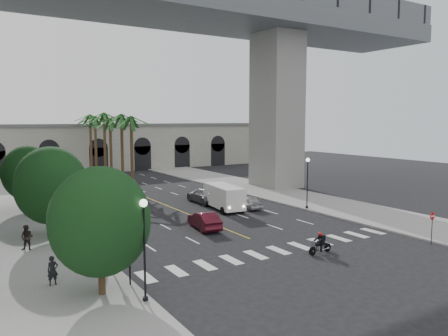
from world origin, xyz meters
TOP-DOWN VIEW (x-y plane):
  - ground at (0.00, 0.00)m, footprint 140.00×140.00m
  - sidewalk_left at (-15.00, 15.00)m, footprint 8.00×100.00m
  - sidewalk_right at (15.00, 15.00)m, footprint 8.00×100.00m
  - median at (0.00, 38.00)m, footprint 2.00×24.00m
  - pier_building at (0.00, 55.00)m, footprint 71.00×10.50m
  - bridge at (3.42, 22.00)m, footprint 75.00×13.00m
  - palm_a at (0.00, 28.00)m, footprint 3.20×3.20m
  - palm_b at (0.10, 32.00)m, footprint 3.20×3.20m
  - palm_c at (-0.20, 36.00)m, footprint 3.20×3.20m
  - palm_d at (0.15, 40.00)m, footprint 3.20×3.20m
  - palm_e at (-0.10, 44.00)m, footprint 3.20×3.20m
  - palm_f at (0.20, 48.00)m, footprint 3.20×3.20m
  - street_tree_near at (-13.00, -3.00)m, footprint 5.20×5.20m
  - street_tree_mid at (-13.00, 10.00)m, footprint 5.44×5.44m
  - street_tree_far at (-13.00, 22.00)m, footprint 5.04×5.04m
  - lamp_post_left_near at (-11.40, -5.00)m, footprint 0.40×0.40m
  - lamp_post_left_far at (-11.40, 16.00)m, footprint 0.40×0.40m
  - lamp_post_right at (11.40, 8.00)m, footprint 0.40×0.40m
  - traffic_signal_near at (-11.30, -2.50)m, footprint 0.25×0.18m
  - traffic_signal_far at (-11.30, 1.50)m, footprint 0.25×0.18m
  - motorcycle_rider at (2.03, -3.60)m, footprint 2.10×0.57m
  - car_a at (6.53, 11.70)m, footprint 1.83×4.07m
  - car_b at (-1.50, 6.60)m, footprint 2.15×4.63m
  - car_c at (-7.98, 9.71)m, footprint 2.48×5.02m
  - car_d at (4.30, 16.75)m, footprint 2.57×5.91m
  - car_e at (-6.38, 15.69)m, footprint 2.45×4.42m
  - cargo_van at (4.11, 12.42)m, footprint 2.98×6.11m
  - pedestrian_a at (-14.94, -0.31)m, footprint 0.62×0.44m
  - pedestrian_b at (-15.19, 7.46)m, footprint 1.09×1.03m
  - do_not_enter_sign at (10.50, -6.38)m, footprint 0.60×0.08m

SIDE VIEW (x-z plane):
  - ground at x=0.00m, z-range 0.00..0.00m
  - sidewalk_left at x=-15.00m, z-range 0.00..0.15m
  - sidewalk_right at x=15.00m, z-range 0.00..0.15m
  - median at x=0.00m, z-range 0.00..0.20m
  - car_a at x=6.53m, z-range 0.00..1.36m
  - car_c at x=-7.98m, z-range 0.00..1.37m
  - motorcycle_rider at x=2.03m, z-range -0.07..1.44m
  - car_e at x=-6.38m, z-range 0.00..1.42m
  - car_b at x=-1.50m, z-range 0.00..1.47m
  - car_d at x=4.30m, z-range 0.00..1.69m
  - pedestrian_a at x=-14.94m, z-range 0.15..1.77m
  - pedestrian_b at x=-15.19m, z-range 0.15..1.92m
  - cargo_van at x=4.11m, z-range 0.14..2.65m
  - do_not_enter_sign at x=10.50m, z-range 0.56..3.02m
  - traffic_signal_near at x=-11.30m, z-range 0.69..4.34m
  - traffic_signal_far at x=-11.30m, z-range 0.69..4.34m
  - lamp_post_left_near at x=-11.40m, z-range 0.55..5.90m
  - lamp_post_left_far at x=-11.40m, z-range 0.55..5.90m
  - lamp_post_right at x=11.40m, z-range 0.55..5.90m
  - street_tree_far at x=-13.00m, z-range 0.56..7.24m
  - street_tree_near at x=-13.00m, z-range 0.58..7.47m
  - street_tree_mid at x=-13.00m, z-range 0.61..7.81m
  - pier_building at x=0.00m, z-range 0.02..8.52m
  - palm_c at x=-0.20m, z-range 3.86..13.96m
  - palm_a at x=0.00m, z-range 3.95..14.25m
  - palm_e at x=-0.10m, z-range 3.99..14.39m
  - palm_b at x=0.10m, z-range 4.07..14.67m
  - palm_f at x=0.20m, z-range 4.11..14.81m
  - palm_d at x=0.15m, z-range 4.20..15.10m
  - bridge at x=3.42m, z-range 5.51..31.51m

